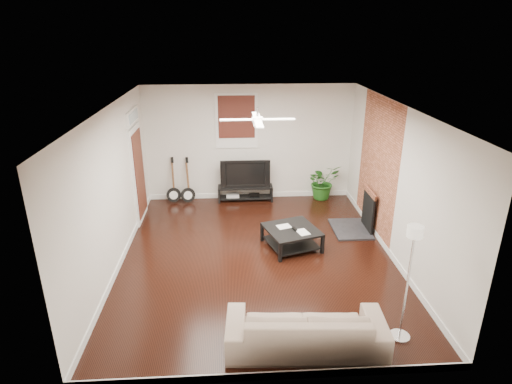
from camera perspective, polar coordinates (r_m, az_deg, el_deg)
room at (r=7.50m, az=0.19°, el=0.67°), size 5.01×6.01×2.81m
brick_accent at (r=8.93m, az=15.92°, el=3.26°), size 0.02×2.20×2.80m
fireplace at (r=9.17m, az=13.63°, el=-2.34°), size 0.80×1.10×0.92m
window_back at (r=10.19m, az=-2.62°, el=9.45°), size 1.00×0.06×1.30m
door_left at (r=9.55m, az=-15.51°, el=3.50°), size 0.08×1.00×2.50m
tv_stand at (r=10.53m, az=-1.44°, el=-0.18°), size 1.33×0.36×0.37m
tv at (r=10.36m, az=-1.47°, el=2.60°), size 1.20×0.16×0.69m
coffee_table at (r=8.38m, az=4.76°, el=-6.11°), size 1.18×1.18×0.39m
sofa at (r=5.98m, az=6.65°, el=-17.57°), size 2.16×0.96×0.62m
floor_lamp at (r=6.10m, az=19.57°, el=-11.56°), size 0.30×0.30×1.72m
potted_plant at (r=10.71m, az=8.90°, el=1.41°), size 0.98×0.92×0.89m
guitar_left at (r=10.45m, az=-11.08°, el=1.46°), size 0.38×0.29×1.13m
guitar_right at (r=10.38m, az=-9.18°, el=1.46°), size 0.40×0.32×1.13m
ceiling_fan at (r=7.17m, az=0.20°, el=9.68°), size 1.24×1.24×0.32m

